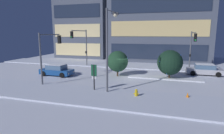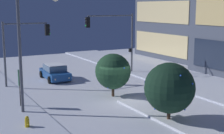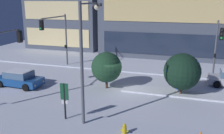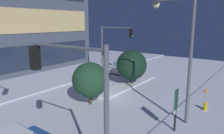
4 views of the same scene
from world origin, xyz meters
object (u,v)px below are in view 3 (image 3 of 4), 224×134
Objects in this scene: parking_info_sign at (65,97)px; traffic_light_corner_far_left at (57,32)px; traffic_light_corner_near_left at (3,52)px; decorated_tree_median at (182,72)px; traffic_light_corner_far_right at (218,42)px; street_lamp_arched at (87,46)px; car_near at (19,79)px; fire_hydrant at (124,130)px; decorated_tree_left_of_median at (107,67)px.

traffic_light_corner_far_left is at bearing 27.29° from parking_info_sign.
traffic_light_corner_near_left is 2.15× the size of parking_info_sign.
decorated_tree_median reaches higher than parking_info_sign.
traffic_light_corner_far_right is 0.75× the size of street_lamp_arched.
traffic_light_corner_far_left is 16.71m from traffic_light_corner_far_right.
street_lamp_arched is 2.16× the size of decorated_tree_median.
decorated_tree_median is (13.27, 5.25, -1.88)m from traffic_light_corner_near_left.
traffic_light_corner_near_left is (1.28, -3.13, 3.25)m from car_near.
decorated_tree_left_of_median is at bearing 115.84° from fire_hydrant.
traffic_light_corner_far_left reaches higher than decorated_tree_left_of_median.
decorated_tree_median is (14.54, 2.12, 1.37)m from car_near.
parking_info_sign is 7.02m from decorated_tree_left_of_median.
traffic_light_corner_far_right reaches higher than decorated_tree_median.
parking_info_sign is (-4.27, 0.70, 1.29)m from fire_hydrant.
car_near is at bearing -171.69° from decorated_tree_median.
traffic_light_corner_near_left is 8.62m from decorated_tree_left_of_median.
fire_hydrant is at bearing -104.24° from traffic_light_corner_near_left.
street_lamp_arched is 2.32× the size of decorated_tree_left_of_median.
fire_hydrant is at bearing -109.78° from decorated_tree_median.
parking_info_sign is at bearing 30.79° from traffic_light_corner_far_left.
traffic_light_corner_near_left is at bearing -59.35° from traffic_light_corner_far_right.
street_lamp_arched reaches higher than decorated_tree_left_of_median.
car_near is 18.90m from traffic_light_corner_far_right.
traffic_light_corner_far_left is 8.71m from decorated_tree_left_of_median.
traffic_light_corner_near_left reaches higher than car_near.
car_near is at bearing -6.87° from traffic_light_corner_far_left.
street_lamp_arched is at bearing -74.79° from parking_info_sign.
decorated_tree_median is (-2.90, -4.33, -1.99)m from traffic_light_corner_far_right.
street_lamp_arched is (-8.56, -11.04, 1.00)m from traffic_light_corner_far_right.
street_lamp_arched reaches higher than car_near.
traffic_light_corner_far_right reaches higher than fire_hydrant.
traffic_light_corner_far_right reaches higher than parking_info_sign.
street_lamp_arched reaches higher than traffic_light_corner_far_left.
traffic_light_corner_far_left is 13.35m from parking_info_sign.
decorated_tree_median is at bearing 70.22° from fire_hydrant.
traffic_light_corner_far_right is 1.75× the size of decorated_tree_left_of_median.
parking_info_sign reaches higher than car_near.
fire_hydrant is 0.30× the size of parking_info_sign.
traffic_light_corner_far_left reaches higher than parking_info_sign.
traffic_light_corner_far_left is at bearing 132.56° from fire_hydrant.
traffic_light_corner_far_left is 0.79× the size of street_lamp_arched.
traffic_light_corner_far_right is 1.63× the size of decorated_tree_median.
traffic_light_corner_near_left reaches higher than fire_hydrant.
decorated_tree_left_of_median is at bearing -7.93° from parking_info_sign.
street_lamp_arched is 9.27m from decorated_tree_median.
street_lamp_arched reaches higher than decorated_tree_median.
decorated_tree_left_of_median is (-3.72, 7.69, 1.60)m from fire_hydrant.
parking_info_sign is (7.44, -5.08, 0.96)m from car_near.
traffic_light_corner_near_left is 18.80m from traffic_light_corner_far_right.
traffic_light_corner_far_right is (16.71, 0.29, -0.24)m from traffic_light_corner_far_left.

